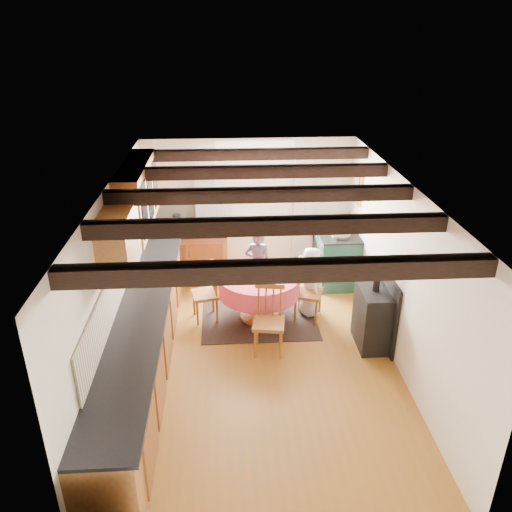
{
  "coord_description": "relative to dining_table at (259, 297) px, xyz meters",
  "views": [
    {
      "loc": [
        -0.41,
        -5.68,
        4.16
      ],
      "look_at": [
        0.0,
        0.8,
        1.15
      ],
      "focal_mm": 35.68,
      "sensor_mm": 36.0,
      "label": 1
    }
  ],
  "objects": [
    {
      "name": "window_frame",
      "position": [
        0.04,
        1.73,
        1.23
      ],
      "size": [
        1.34,
        0.03,
        1.54
      ],
      "primitive_type": "cube",
      "color": "white",
      "rests_on": "wall_back"
    },
    {
      "name": "child_right",
      "position": [
        0.8,
        0.11,
        0.18
      ],
      "size": [
        0.4,
        0.57,
        1.1
      ],
      "primitive_type": "imported",
      "rotation": [
        0.0,
        0.0,
        1.67
      ],
      "color": "silver",
      "rests_on": "floor"
    },
    {
      "name": "beam_d",
      "position": [
        -0.06,
        -0.0,
        1.94
      ],
      "size": [
        3.6,
        0.16,
        0.16
      ],
      "primitive_type": "cube",
      "color": "black",
      "rests_on": "ceiling"
    },
    {
      "name": "window_pane",
      "position": [
        0.04,
        1.74,
        1.23
      ],
      "size": [
        1.2,
        0.01,
        1.4
      ],
      "primitive_type": "cube",
      "color": "white",
      "rests_on": "wall_back"
    },
    {
      "name": "chair_right",
      "position": [
        0.74,
        -0.05,
        0.12
      ],
      "size": [
        0.55,
        0.54,
        0.97
      ],
      "primitive_type": null,
      "rotation": [
        0.0,
        0.0,
        1.23
      ],
      "color": "brown",
      "rests_on": "floor"
    },
    {
      "name": "beam_b",
      "position": [
        -0.06,
        -2.0,
        1.94
      ],
      "size": [
        3.6,
        0.16,
        0.16
      ],
      "primitive_type": "cube",
      "color": "black",
      "rests_on": "ceiling"
    },
    {
      "name": "wall_picture",
      "position": [
        1.71,
        1.3,
        1.33
      ],
      "size": [
        0.04,
        0.5,
        0.6
      ],
      "primitive_type": "cube",
      "color": "gold",
      "rests_on": "wall_right"
    },
    {
      "name": "dining_table",
      "position": [
        0.0,
        0.0,
        0.0
      ],
      "size": [
        1.21,
        1.21,
        0.73
      ],
      "primitive_type": null,
      "color": "#F14156",
      "rests_on": "floor"
    },
    {
      "name": "curtain_right",
      "position": [
        0.89,
        1.65,
        0.73
      ],
      "size": [
        0.35,
        0.1,
        2.1
      ],
      "primitive_type": "cube",
      "color": "white",
      "rests_on": "wall_back"
    },
    {
      "name": "canister_wide",
      "position": [
        -1.08,
        1.42,
        0.64
      ],
      "size": [
        0.16,
        0.16,
        0.18
      ],
      "primitive_type": "cylinder",
      "color": "#262628",
      "rests_on": "worktop_back"
    },
    {
      "name": "canister_tall",
      "position": [
        -1.31,
        1.52,
        0.68
      ],
      "size": [
        0.14,
        0.14,
        0.25
      ],
      "primitive_type": "cylinder",
      "color": "#262628",
      "rests_on": "worktop_back"
    },
    {
      "name": "bowl_b",
      "position": [
        0.23,
        -0.1,
        0.39
      ],
      "size": [
        0.22,
        0.22,
        0.05
      ],
      "primitive_type": "imported",
      "rotation": [
        0.0,
        0.0,
        1.89
      ],
      "color": "silver",
      "rests_on": "dining_table"
    },
    {
      "name": "wall_plate",
      "position": [
        0.99,
        1.72,
        1.33
      ],
      "size": [
        0.3,
        0.02,
        0.3
      ],
      "primitive_type": "cylinder",
      "rotation": [
        1.57,
        0.0,
        0.0
      ],
      "color": "silver",
      "rests_on": "wall_back"
    },
    {
      "name": "worktop_back",
      "position": [
        -1.11,
        1.43,
        0.53
      ],
      "size": [
        1.3,
        0.64,
        0.04
      ],
      "primitive_type": "cube",
      "color": "black",
      "rests_on": "base_cabinet_back"
    },
    {
      "name": "beam_e",
      "position": [
        -0.06,
        1.0,
        1.94
      ],
      "size": [
        3.6,
        0.16,
        0.16
      ],
      "primitive_type": "cube",
      "color": "black",
      "rests_on": "ceiling"
    },
    {
      "name": "wall_front",
      "position": [
        -0.06,
        -3.75,
        0.83
      ],
      "size": [
        3.6,
        0.0,
        2.4
      ],
      "primitive_type": "cube",
      "color": "silver",
      "rests_on": "ground"
    },
    {
      "name": "beam_a",
      "position": [
        -0.06,
        -3.0,
        1.94
      ],
      "size": [
        3.6,
        0.16,
        0.16
      ],
      "primitive_type": "cube",
      "color": "black",
      "rests_on": "ceiling"
    },
    {
      "name": "wall_cabinet_solid",
      "position": [
        -1.69,
        -1.3,
        1.53
      ],
      "size": [
        0.34,
        0.9,
        0.7
      ],
      "primitive_type": "cube",
      "color": "olive",
      "rests_on": "wall_left"
    },
    {
      "name": "cast_iron_stove",
      "position": [
        1.52,
        -0.78,
        0.3
      ],
      "size": [
        0.4,
        0.67,
        1.34
      ],
      "primitive_type": null,
      "color": "black",
      "rests_on": "floor"
    },
    {
      "name": "rug",
      "position": [
        0.0,
        0.0,
        -0.36
      ],
      "size": [
        1.74,
        1.35,
        0.01
      ],
      "primitive_type": "cube",
      "color": "black",
      "rests_on": "floor"
    },
    {
      "name": "wall_cabinet_glass",
      "position": [
        -1.69,
        0.2,
        1.58
      ],
      "size": [
        0.34,
        1.8,
        0.9
      ],
      "primitive_type": "cube",
      "color": "olive",
      "rests_on": "wall_left"
    },
    {
      "name": "floor",
      "position": [
        -0.06,
        -1.0,
        -0.37
      ],
      "size": [
        3.6,
        5.5,
        0.0
      ],
      "primitive_type": "cube",
      "color": "#925B1C",
      "rests_on": "ground"
    },
    {
      "name": "cup",
      "position": [
        -0.05,
        0.0,
        0.41
      ],
      "size": [
        0.14,
        0.14,
        0.1
      ],
      "primitive_type": "imported",
      "rotation": [
        0.0,
        0.0,
        0.51
      ],
      "color": "silver",
      "rests_on": "dining_table"
    },
    {
      "name": "wall_left",
      "position": [
        -1.86,
        -1.0,
        0.83
      ],
      "size": [
        0.0,
        5.5,
        2.4
      ],
      "primitive_type": "cube",
      "color": "silver",
      "rests_on": "ground"
    },
    {
      "name": "base_cabinet_back",
      "position": [
        -1.11,
        1.45,
        0.07
      ],
      "size": [
        1.3,
        0.6,
        0.88
      ],
      "primitive_type": "cube",
      "color": "olive",
      "rests_on": "floor"
    },
    {
      "name": "aga_range",
      "position": [
        1.41,
        1.18,
        0.1
      ],
      "size": [
        0.66,
        1.02,
        0.94
      ],
      "primitive_type": null,
      "color": "#1A3F34",
      "rests_on": "floor"
    },
    {
      "name": "wall_right",
      "position": [
        1.74,
        -1.0,
        0.83
      ],
      "size": [
        0.0,
        5.5,
        2.4
      ],
      "primitive_type": "cube",
      "color": "silver",
      "rests_on": "ground"
    },
    {
      "name": "splash_back",
      "position": [
        -1.06,
        1.73,
        0.83
      ],
      "size": [
        1.4,
        0.02,
        0.55
      ],
      "primitive_type": "cube",
      "color": "beige",
      "rests_on": "wall_back"
    },
    {
      "name": "curtain_left",
      "position": [
        -0.81,
        1.65,
        0.73
      ],
      "size": [
        0.35,
        0.1,
        2.1
      ],
      "primitive_type": "cube",
      "color": "white",
      "rests_on": "wall_back"
    },
    {
      "name": "base_cabinet_left",
      "position": [
        -1.56,
        -1.0,
        0.07
      ],
      "size": [
        0.6,
        5.3,
        0.88
      ],
      "primitive_type": "cube",
      "color": "olive",
      "rests_on": "floor"
    },
    {
      "name": "chair_left",
      "position": [
        -0.82,
        0.05,
        0.09
      ],
      "size": [
        0.48,
        0.46,
        0.91
      ],
      "primitive_type": null,
      "rotation": [
        0.0,
        0.0,
        -1.36
      ],
      "color": "brown",
      "rests_on": "floor"
    },
    {
      "name": "worktop_left",
      "position": [
        -1.54,
        -1.0,
        0.53
      ],
      "size": [
        0.64,
        5.3,
        0.04
      ],
      "primitive_type": "cube",
      "color": "black",
      "rests_on": "base_cabinet_left"
    },
    {
      "name": "ceiling",
      "position": [
        -0.06,
        -1.0,
        2.03
      ],
      "size": [
        3.6,
        5.5,
        0.0
      ],
      "primitive_type": "cube",
      "color": "white",
      "rests_on": "ground"
    },
    {
      "name": "beam_c",
      "position": [
        -0.06,
        -1.0,
        1.94
      ],
      "size": [
        3.6,
        0.16,
        0.16
      ],
      "primitive_type": "cube",
      "color": "black",
      "rests_on": "ceiling"
    },
    {
      "name": "wall_back",
      "position": [
        -0.06,
        1.75,
        0.83
      ],
      "size": [
        3.6,
        0.0,
        2.4
      ],
      "primitive_type": "cube",
      "color": "silver",
      "rests_on": "ground"
    },
    {
      "name": "chair_near",
      "position": [
        0.07,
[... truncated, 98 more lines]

